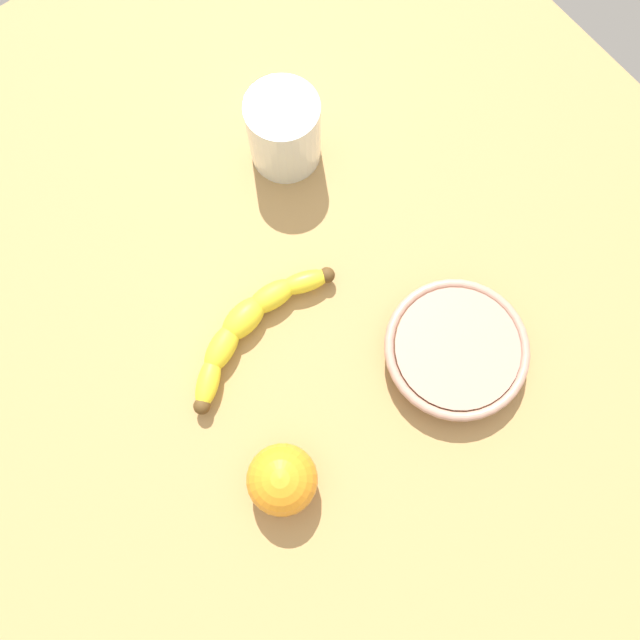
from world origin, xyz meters
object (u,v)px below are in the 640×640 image
banana (250,324)px  smoothie_glass (284,132)px  ceramic_bowl (456,350)px  orange_fruit (282,480)px

banana → smoothie_glass: size_ratio=2.26×
banana → ceramic_bowl: size_ratio=1.37×
smoothie_glass → orange_fruit: smoothie_glass is taller
orange_fruit → banana: bearing=-114.8°
banana → smoothie_glass: 25.52cm
smoothie_glass → ceramic_bowl: bearing=89.0°
orange_fruit → ceramic_bowl: bearing=178.5°
ceramic_bowl → orange_fruit: orange_fruit is taller
banana → smoothie_glass: (-18.58, -17.18, 3.30)cm
smoothie_glass → ceramic_bowl: 35.58cm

